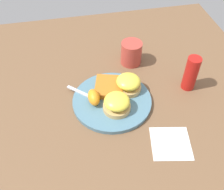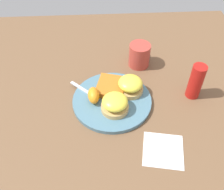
{
  "view_description": "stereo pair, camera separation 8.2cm",
  "coord_description": "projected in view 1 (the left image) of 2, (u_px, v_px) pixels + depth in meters",
  "views": [
    {
      "loc": [
        -0.55,
        0.11,
        0.63
      ],
      "look_at": [
        0.0,
        0.0,
        0.03
      ],
      "focal_mm": 42.0,
      "sensor_mm": 36.0,
      "label": 1
    },
    {
      "loc": [
        -0.56,
        0.03,
        0.63
      ],
      "look_at": [
        0.0,
        0.0,
        0.03
      ],
      "focal_mm": 42.0,
      "sensor_mm": 36.0,
      "label": 2
    }
  ],
  "objects": [
    {
      "name": "sandwich_benedict_right",
      "position": [
        128.0,
        84.0,
        0.85
      ],
      "size": [
        0.09,
        0.09,
        0.05
      ],
      "color": "tan",
      "rests_on": "plate"
    },
    {
      "name": "condiment_bottle",
      "position": [
        191.0,
        73.0,
        0.85
      ],
      "size": [
        0.04,
        0.04,
        0.12
      ],
      "primitive_type": "cylinder",
      "color": "#B21914",
      "rests_on": "ground_plane"
    },
    {
      "name": "orange_wedge",
      "position": [
        94.0,
        97.0,
        0.81
      ],
      "size": [
        0.06,
        0.04,
        0.04
      ],
      "primitive_type": "ellipsoid",
      "rotation": [
        0.0,
        0.0,
        0.07
      ],
      "color": "orange",
      "rests_on": "plate"
    },
    {
      "name": "cup",
      "position": [
        131.0,
        53.0,
        0.95
      ],
      "size": [
        0.1,
        0.08,
        0.09
      ],
      "color": "#B23D33",
      "rests_on": "ground_plane"
    },
    {
      "name": "plate",
      "position": [
        112.0,
        101.0,
        0.84
      ],
      "size": [
        0.25,
        0.25,
        0.01
      ],
      "primitive_type": "cylinder",
      "color": "slate",
      "rests_on": "ground_plane"
    },
    {
      "name": "napkin",
      "position": [
        171.0,
        143.0,
        0.74
      ],
      "size": [
        0.13,
        0.13,
        0.0
      ],
      "primitive_type": "cube",
      "rotation": [
        0.0,
        0.0,
        -0.19
      ],
      "color": "white",
      "rests_on": "ground_plane"
    },
    {
      "name": "hashbrown_patty",
      "position": [
        109.0,
        87.0,
        0.86
      ],
      "size": [
        0.12,
        0.11,
        0.02
      ],
      "primitive_type": "cube",
      "rotation": [
        0.0,
        0.0,
        -0.27
      ],
      "color": "#B9681F",
      "rests_on": "plate"
    },
    {
      "name": "sandwich_benedict_left",
      "position": [
        117.0,
        103.0,
        0.79
      ],
      "size": [
        0.09,
        0.09,
        0.05
      ],
      "color": "tan",
      "rests_on": "plate"
    },
    {
      "name": "fork",
      "position": [
        97.0,
        100.0,
        0.83
      ],
      "size": [
        0.15,
        0.16,
        0.0
      ],
      "color": "silver",
      "rests_on": "plate"
    },
    {
      "name": "ground_plane",
      "position": [
        112.0,
        102.0,
        0.85
      ],
      "size": [
        1.1,
        1.1,
        0.0
      ],
      "primitive_type": "plane",
      "color": "brown"
    }
  ]
}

